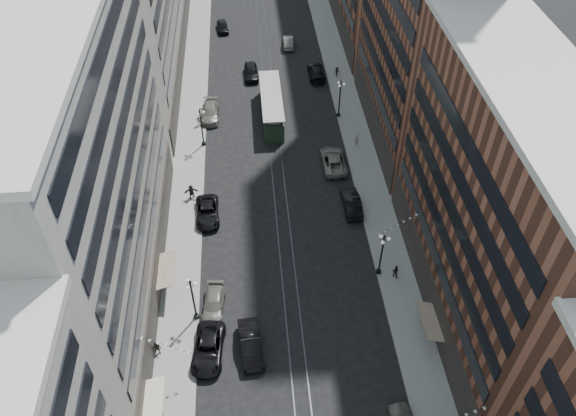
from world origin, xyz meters
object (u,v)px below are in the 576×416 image
object	(u,v)px
streetcar	(271,107)
pedestrian_9	(337,72)
lamppost_sw_mid	(201,126)
car_2	(208,349)
pedestrian_2	(157,348)
car_10	(351,203)
car_14	(288,42)
lamppost_se_mid	(340,97)
pedestrian_7	(395,271)
pedestrian_1	(158,409)
lamppost_se_far	(382,253)
pedestrian_5	(191,191)
lamppost_sw_far	(193,298)
car_9	(222,27)
car_5	(251,344)
pedestrian_8	(356,139)
car_13	(251,72)
car_8	(210,112)
pedestrian_6	(199,120)
car_11	(333,160)
car_extra_0	(214,304)
car_12	(316,72)
car_7	(207,212)

from	to	relation	value
streetcar	pedestrian_9	world-z (taller)	streetcar
lamppost_sw_mid	car_2	distance (m)	31.10
pedestrian_2	car_10	xyz separation A→B (m)	(20.47, 17.48, -0.12)
car_14	pedestrian_2	bearing A→B (deg)	76.54
lamppost_se_mid	pedestrian_7	world-z (taller)	lamppost_se_mid
pedestrian_1	lamppost_se_far	bearing A→B (deg)	-160.81
car_2	pedestrian_5	bearing A→B (deg)	102.31
lamppost_sw_far	pedestrian_2	bearing A→B (deg)	-131.75
pedestrian_2	car_9	distance (m)	62.86
pedestrian_9	lamppost_se_mid	bearing A→B (deg)	-93.12
lamppost_sw_far	car_2	xyz separation A→B (m)	(1.25, -3.99, -2.30)
lamppost_sw_far	pedestrian_9	bearing A→B (deg)	65.06
lamppost_sw_far	lamppost_se_mid	distance (m)	36.91
lamppost_sw_far	car_5	distance (m)	6.77
lamppost_sw_far	pedestrian_2	size ratio (longest dim) A/B	3.29
lamppost_sw_far	car_5	bearing A→B (deg)	-37.55
car_2	pedestrian_8	bearing A→B (deg)	63.78
car_10	pedestrian_5	bearing A→B (deg)	-11.14
lamppost_sw_far	car_13	xyz separation A→B (m)	(6.75, 43.45, -2.24)
lamppost_sw_far	car_8	world-z (taller)	lamppost_sw_far
lamppost_se_mid	pedestrian_6	world-z (taller)	lamppost_se_mid
lamppost_sw_far	pedestrian_5	world-z (taller)	lamppost_sw_far
car_11	pedestrian_5	distance (m)	17.85
car_2	pedestrian_7	distance (m)	20.11
pedestrian_2	car_2	bearing A→B (deg)	8.39
lamppost_se_mid	car_10	distance (m)	18.40
pedestrian_8	car_extra_0	bearing A→B (deg)	38.97
pedestrian_8	lamppost_sw_far	bearing A→B (deg)	37.66
pedestrian_1	pedestrian_6	xyz separation A→B (m)	(1.99, 40.87, -0.12)
pedestrian_1	car_12	world-z (taller)	pedestrian_1
car_13	pedestrian_1	bearing A→B (deg)	-101.41
lamppost_se_mid	car_8	world-z (taller)	lamppost_se_mid
car_2	car_13	distance (m)	47.75
car_7	pedestrian_1	bearing A→B (deg)	-101.29
lamppost_se_far	car_2	distance (m)	19.06
car_9	pedestrian_5	xyz separation A→B (m)	(-3.50, -41.91, 0.30)
lamppost_se_far	car_14	xyz separation A→B (m)	(-5.27, 48.46, -2.36)
pedestrian_7	lamppost_sw_mid	bearing A→B (deg)	-18.73
lamppost_sw_mid	pedestrian_7	distance (m)	30.97
pedestrian_1	pedestrian_6	size ratio (longest dim) A/B	1.16
car_7	car_14	xyz separation A→B (m)	(12.33, 38.78, -0.02)
car_2	pedestrian_5	size ratio (longest dim) A/B	3.20
lamppost_se_far	car_14	size ratio (longest dim) A/B	1.23
lamppost_se_far	car_13	xyz separation A→B (m)	(-11.65, 39.45, -2.24)
car_8	pedestrian_6	distance (m)	2.45
lamppost_sw_mid	lamppost_se_mid	xyz separation A→B (m)	(18.40, 5.00, 0.00)
pedestrian_7	car_extra_0	world-z (taller)	pedestrian_7
car_12	pedestrian_9	distance (m)	3.11
car_2	car_13	size ratio (longest dim) A/B	1.14
streetcar	car_14	size ratio (longest dim) A/B	2.80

